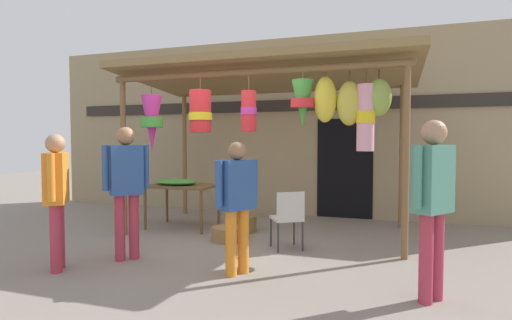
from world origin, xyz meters
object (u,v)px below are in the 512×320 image
(wicker_basket_spare, at_px, (241,223))
(display_table, at_px, (183,189))
(folding_chair, at_px, (288,215))
(shopper_by_bananas, at_px, (56,190))
(flower_heap_on_table, at_px, (177,182))
(customer_foreground, at_px, (126,181))
(passerby_at_right, at_px, (237,197))
(vendor_in_orange, at_px, (433,194))
(wicker_basket_by_table, at_px, (227,234))

(wicker_basket_spare, bearing_deg, display_table, -177.01)
(wicker_basket_spare, bearing_deg, folding_chair, -40.57)
(display_table, height_order, wicker_basket_spare, display_table)
(folding_chair, bearing_deg, shopper_by_bananas, -143.91)
(flower_heap_on_table, bearing_deg, customer_foreground, -79.53)
(customer_foreground, bearing_deg, passerby_at_right, -2.82)
(customer_foreground, height_order, passerby_at_right, customer_foreground)
(flower_heap_on_table, distance_m, vendor_in_orange, 4.52)
(wicker_basket_by_table, bearing_deg, display_table, 150.10)
(flower_heap_on_table, height_order, wicker_basket_spare, flower_heap_on_table)
(vendor_in_orange, bearing_deg, flower_heap_on_table, 151.84)
(wicker_basket_spare, distance_m, passerby_at_right, 2.36)
(display_table, bearing_deg, wicker_basket_spare, 2.99)
(shopper_by_bananas, bearing_deg, display_table, 84.49)
(flower_heap_on_table, distance_m, wicker_basket_by_table, 1.53)
(passerby_at_right, bearing_deg, flower_heap_on_table, 134.04)
(flower_heap_on_table, height_order, folding_chair, flower_heap_on_table)
(flower_heap_on_table, relative_size, customer_foreground, 0.43)
(folding_chair, distance_m, vendor_in_orange, 2.27)
(wicker_basket_by_table, relative_size, customer_foreground, 0.28)
(customer_foreground, xyz_separation_m, passerby_at_right, (1.57, -0.08, -0.13))
(wicker_basket_spare, bearing_deg, passerby_at_right, -70.39)
(shopper_by_bananas, height_order, passerby_at_right, shopper_by_bananas)
(customer_foreground, distance_m, passerby_at_right, 1.58)
(wicker_basket_by_table, xyz_separation_m, shopper_by_bananas, (-1.38, -1.95, 0.85))
(shopper_by_bananas, bearing_deg, flower_heap_on_table, 86.18)
(display_table, distance_m, wicker_basket_spare, 1.23)
(display_table, relative_size, vendor_in_orange, 0.68)
(flower_heap_on_table, relative_size, passerby_at_right, 0.49)
(display_table, bearing_deg, shopper_by_bananas, -95.51)
(folding_chair, bearing_deg, vendor_in_orange, -37.45)
(flower_heap_on_table, relative_size, wicker_basket_spare, 1.42)
(wicker_basket_by_table, height_order, customer_foreground, customer_foreground)
(wicker_basket_by_table, xyz_separation_m, vendor_in_orange, (2.77, -1.54, 0.93))
(wicker_basket_spare, relative_size, passerby_at_right, 0.35)
(display_table, distance_m, wicker_basket_by_table, 1.43)
(display_table, xyz_separation_m, shopper_by_bananas, (-0.25, -2.60, 0.27))
(display_table, height_order, passerby_at_right, passerby_at_right)
(passerby_at_right, bearing_deg, customer_foreground, 177.18)
(vendor_in_orange, height_order, shopper_by_bananas, vendor_in_orange)
(flower_heap_on_table, relative_size, wicker_basket_by_table, 1.54)
(flower_heap_on_table, distance_m, shopper_by_bananas, 2.55)
(flower_heap_on_table, bearing_deg, wicker_basket_spare, 5.53)
(folding_chair, bearing_deg, passerby_at_right, -104.34)
(passerby_at_right, bearing_deg, display_table, 132.01)
(wicker_basket_spare, height_order, shopper_by_bananas, shopper_by_bananas)
(wicker_basket_spare, bearing_deg, vendor_in_orange, -38.66)
(folding_chair, xyz_separation_m, wicker_basket_spare, (-1.06, 0.90, -0.37))
(flower_heap_on_table, distance_m, passerby_at_right, 2.77)
(wicker_basket_by_table, bearing_deg, shopper_by_bananas, -125.42)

